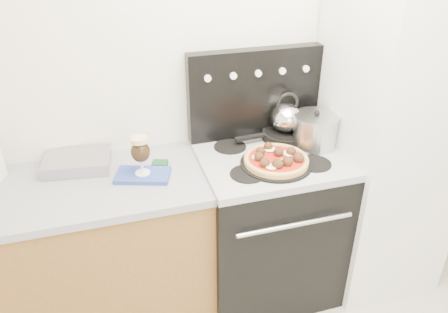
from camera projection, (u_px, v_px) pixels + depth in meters
name	position (u px, v px, depth m)	size (l,w,h in m)	color
room_shell	(354.00, 197.00, 1.41)	(3.52, 3.01, 2.52)	#B8B4A7
base_cabinet	(70.00, 262.00, 2.32)	(1.45, 0.60, 0.86)	brown
countertop	(54.00, 192.00, 2.10)	(1.48, 0.63, 0.04)	#95959F
stove_body	(266.00, 226.00, 2.56)	(0.76, 0.65, 0.88)	black
cooktop	(270.00, 158.00, 2.34)	(0.76, 0.65, 0.04)	#ADADB2
backguard	(254.00, 93.00, 2.44)	(0.76, 0.08, 0.50)	black
fridge	(388.00, 136.00, 2.47)	(0.64, 0.68, 1.90)	silver
foil_sheet	(78.00, 162.00, 2.24)	(0.33, 0.24, 0.07)	silver
oven_mitt	(143.00, 175.00, 2.17)	(0.27, 0.15, 0.02)	#2C4398
beer_glass	(141.00, 156.00, 2.11)	(0.09, 0.09, 0.20)	black
pizza_pan	(276.00, 164.00, 2.24)	(0.37, 0.37, 0.01)	black
pizza	(276.00, 159.00, 2.23)	(0.33, 0.33, 0.05)	#D08143
skillet	(285.00, 135.00, 2.49)	(0.26, 0.26, 0.05)	black
tea_kettle	(287.00, 116.00, 2.43)	(0.18, 0.18, 0.20)	silver
stock_pot	(315.00, 131.00, 2.39)	(0.24, 0.24, 0.17)	#B4B4B4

